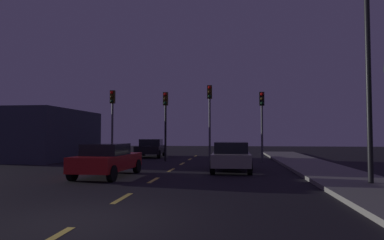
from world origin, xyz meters
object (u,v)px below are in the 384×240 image
at_px(traffic_signal_far_left, 112,111).
at_px(car_adjacent_lane, 107,160).
at_px(car_oncoming_far, 151,148).
at_px(traffic_signal_center_right, 210,108).
at_px(car_stopped_ahead, 231,156).
at_px(traffic_signal_center_left, 165,113).
at_px(street_lamp_right, 359,58).
at_px(traffic_signal_far_right, 262,113).

height_order(traffic_signal_far_left, car_adjacent_lane, traffic_signal_far_left).
relative_size(car_adjacent_lane, car_oncoming_far, 0.94).
relative_size(traffic_signal_center_right, car_stopped_ahead, 1.21).
distance_m(car_adjacent_lane, car_oncoming_far, 12.82).
relative_size(traffic_signal_far_left, car_oncoming_far, 1.10).
height_order(traffic_signal_far_left, traffic_signal_center_right, traffic_signal_center_right).
xyz_separation_m(traffic_signal_center_left, street_lamp_right, (8.91, -10.17, 1.18)).
bearing_deg(traffic_signal_far_right, car_oncoming_far, 153.19).
relative_size(traffic_signal_far_left, car_adjacent_lane, 1.17).
xyz_separation_m(traffic_signal_center_right, car_adjacent_lane, (-3.83, -8.45, -2.84)).
bearing_deg(street_lamp_right, traffic_signal_far_right, 103.60).
bearing_deg(car_adjacent_lane, traffic_signal_far_right, 49.27).
xyz_separation_m(traffic_signal_center_left, car_adjacent_lane, (-0.82, -8.45, -2.57)).
xyz_separation_m(traffic_signal_far_right, car_adjacent_lane, (-7.27, -8.45, -2.52)).
distance_m(car_adjacent_lane, street_lamp_right, 10.57).
bearing_deg(traffic_signal_center_left, traffic_signal_center_right, 0.02).
bearing_deg(car_adjacent_lane, traffic_signal_center_right, 65.60).
bearing_deg(traffic_signal_far_left, car_oncoming_far, 68.68).
xyz_separation_m(traffic_signal_far_left, car_oncoming_far, (1.68, 4.31, -2.68)).
bearing_deg(car_adjacent_lane, car_stopped_ahead, 28.82).
bearing_deg(car_oncoming_far, traffic_signal_center_right, -40.27).
bearing_deg(car_oncoming_far, traffic_signal_far_right, -26.81).
bearing_deg(car_oncoming_far, car_adjacent_lane, -84.40).
xyz_separation_m(traffic_signal_far_right, street_lamp_right, (2.46, -10.17, 1.23)).
bearing_deg(traffic_signal_far_right, street_lamp_right, -76.40).
relative_size(car_stopped_ahead, street_lamp_right, 0.57).
xyz_separation_m(traffic_signal_center_right, car_stopped_ahead, (1.44, -5.55, -2.84)).
bearing_deg(street_lamp_right, traffic_signal_far_left, 141.25).
xyz_separation_m(traffic_signal_far_left, car_adjacent_lane, (2.93, -8.45, -2.69)).
xyz_separation_m(traffic_signal_far_right, car_oncoming_far, (-8.53, 4.31, -2.51)).
bearing_deg(traffic_signal_far_left, car_stopped_ahead, -34.08).
relative_size(traffic_signal_far_left, traffic_signal_center_right, 0.95).
xyz_separation_m(car_adjacent_lane, street_lamp_right, (9.73, -1.72, 3.75)).
height_order(traffic_signal_center_right, car_oncoming_far, traffic_signal_center_right).
height_order(traffic_signal_far_left, car_stopped_ahead, traffic_signal_far_left).
bearing_deg(car_adjacent_lane, street_lamp_right, -10.01).
relative_size(traffic_signal_far_left, car_stopped_ahead, 1.16).
relative_size(car_stopped_ahead, car_oncoming_far, 0.96).
bearing_deg(street_lamp_right, traffic_signal_center_left, 131.24).
xyz_separation_m(traffic_signal_center_left, car_stopped_ahead, (4.45, -5.55, -2.57)).
distance_m(traffic_signal_far_right, street_lamp_right, 10.53).
relative_size(traffic_signal_far_right, car_adjacent_lane, 1.11).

